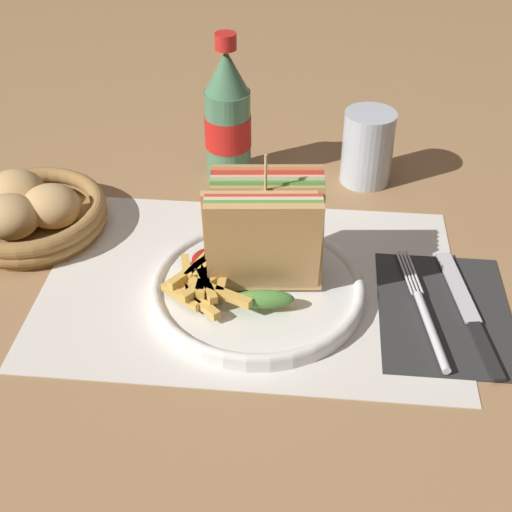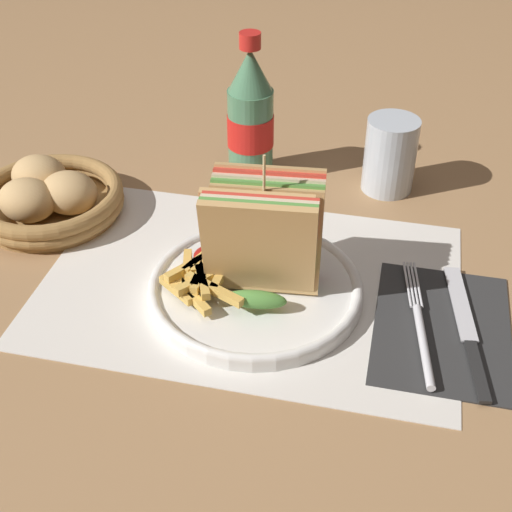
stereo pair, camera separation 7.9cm
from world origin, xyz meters
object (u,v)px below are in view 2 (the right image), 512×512
object	(u,v)px
fork	(421,332)
plate_main	(252,288)
coke_bottle_near	(250,118)
knife	(467,330)
bread_basket	(48,197)
glass_near	(389,160)
club_sandwich	(263,237)

from	to	relation	value
fork	plate_main	bearing A→B (deg)	162.15
coke_bottle_near	plate_main	bearing A→B (deg)	-76.63
plate_main	fork	world-z (taller)	plate_main
coke_bottle_near	knife	bearing A→B (deg)	-42.29
knife	coke_bottle_near	world-z (taller)	coke_bottle_near
fork	bread_basket	bearing A→B (deg)	155.72
knife	bread_basket	size ratio (longest dim) A/B	1.06
glass_near	fork	bearing A→B (deg)	-78.66
coke_bottle_near	glass_near	xyz separation A→B (m)	(0.19, 0.01, -0.04)
club_sandwich	glass_near	distance (m)	0.28
plate_main	club_sandwich	xyz separation A→B (m)	(0.01, 0.01, 0.07)
knife	coke_bottle_near	size ratio (longest dim) A/B	1.00
plate_main	club_sandwich	bearing A→B (deg)	34.29
club_sandwich	knife	xyz separation A→B (m)	(0.22, -0.02, -0.07)
club_sandwich	fork	xyz separation A→B (m)	(0.18, -0.04, -0.07)
club_sandwich	glass_near	size ratio (longest dim) A/B	1.55
knife	bread_basket	xyz separation A→B (m)	(-0.53, 0.11, 0.02)
club_sandwich	coke_bottle_near	xyz separation A→B (m)	(-0.07, 0.25, 0.01)
fork	bread_basket	world-z (taller)	bread_basket
club_sandwich	fork	distance (m)	0.19
knife	glass_near	size ratio (longest dim) A/B	1.99
club_sandwich	knife	bearing A→B (deg)	-5.07
fork	knife	distance (m)	0.05
fork	bread_basket	size ratio (longest dim) A/B	1.02
club_sandwich	coke_bottle_near	distance (m)	0.26
knife	glass_near	distance (m)	0.30
coke_bottle_near	bread_basket	size ratio (longest dim) A/B	1.07
bread_basket	club_sandwich	bearing A→B (deg)	-17.12
fork	coke_bottle_near	world-z (taller)	coke_bottle_near
coke_bottle_near	glass_near	size ratio (longest dim) A/B	2.00
coke_bottle_near	bread_basket	xyz separation A→B (m)	(-0.23, -0.16, -0.06)
knife	bread_basket	bearing A→B (deg)	158.69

